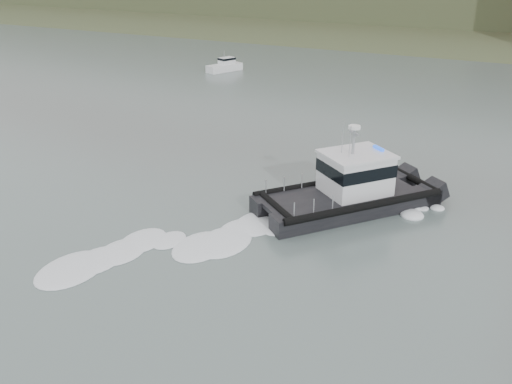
{
  "coord_description": "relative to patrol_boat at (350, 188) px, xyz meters",
  "views": [
    {
      "loc": [
        13.5,
        -21.24,
        15.52
      ],
      "look_at": [
        -0.6,
        6.13,
        2.4
      ],
      "focal_mm": 40.0,
      "sensor_mm": 36.0,
      "label": 1
    }
  ],
  "objects": [
    {
      "name": "motorboat",
      "position": [
        -30.04,
        35.83,
        -0.73
      ],
      "size": [
        3.53,
        5.49,
        2.87
      ],
      "rotation": [
        0.0,
        0.0,
        -0.37
      ],
      "color": "silver",
      "rests_on": "ground"
    },
    {
      "name": "ground",
      "position": [
        -3.4,
        -11.5,
        -1.44
      ],
      "size": [
        400.0,
        400.0,
        0.0
      ],
      "primitive_type": "plane",
      "color": "#4E5D59",
      "rests_on": "ground"
    },
    {
      "name": "patrol_boat",
      "position": [
        0.0,
        0.0,
        0.0
      ],
      "size": [
        10.8,
        11.96,
        5.76
      ],
      "rotation": [
        0.0,
        0.0,
        -0.68
      ],
      "color": "black",
      "rests_on": "ground"
    }
  ]
}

